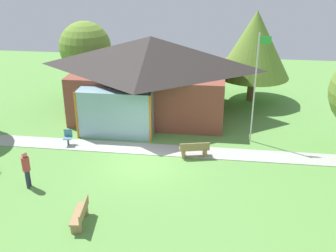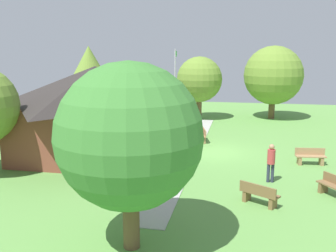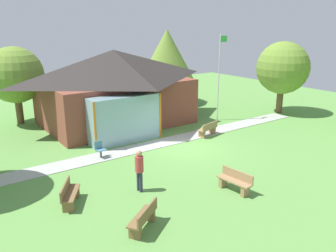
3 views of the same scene
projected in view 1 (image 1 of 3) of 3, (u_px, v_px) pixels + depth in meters
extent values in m
plane|color=#609947|center=(145.00, 162.00, 19.82)|extent=(44.00, 44.00, 0.00)
cube|color=brown|center=(152.00, 90.00, 25.43)|extent=(9.13, 6.42, 2.97)
pyramid|color=#2D2826|center=(151.00, 52.00, 24.44)|extent=(10.13, 7.42, 1.93)
cube|color=#8CB2BF|center=(116.00, 113.00, 22.19)|extent=(4.11, 1.20, 2.67)
cylinder|color=orange|center=(76.00, 116.00, 21.90)|extent=(0.12, 0.12, 2.67)
cylinder|color=orange|center=(150.00, 119.00, 21.40)|extent=(0.12, 0.12, 2.67)
cube|color=#ADADA8|center=(150.00, 149.00, 21.08)|extent=(20.17, 1.36, 0.03)
cylinder|color=silver|center=(255.00, 90.00, 20.88)|extent=(0.08, 0.08, 5.90)
cube|color=green|center=(265.00, 40.00, 19.81)|extent=(0.60, 0.02, 0.40)
cube|color=#9E7A51|center=(79.00, 214.00, 15.18)|extent=(0.61, 1.54, 0.06)
cube|color=#9E7A51|center=(76.00, 228.00, 14.78)|extent=(0.42, 0.20, 0.39)
cube|color=#9E7A51|center=(83.00, 211.00, 15.79)|extent=(0.42, 0.20, 0.39)
cube|color=#9E7A51|center=(84.00, 209.00, 15.09)|extent=(0.23, 1.50, 0.36)
cube|color=#9E7A51|center=(194.00, 149.00, 20.19)|extent=(1.56, 0.78, 0.06)
cube|color=#9E7A51|center=(183.00, 154.00, 20.24)|extent=(0.25, 0.43, 0.39)
cube|color=#9E7A51|center=(205.00, 152.00, 20.35)|extent=(0.25, 0.43, 0.39)
cube|color=#9E7A51|center=(195.00, 146.00, 19.93)|extent=(1.47, 0.41, 0.36)
cube|color=teal|center=(68.00, 138.00, 21.35)|extent=(0.50, 0.50, 0.04)
cube|color=teal|center=(68.00, 133.00, 21.45)|extent=(0.44, 0.11, 0.40)
cylinder|color=#4C4C51|center=(68.00, 142.00, 21.45)|extent=(0.10, 0.10, 0.42)
cylinder|color=#4C4C51|center=(69.00, 145.00, 21.53)|extent=(0.36, 0.36, 0.02)
cylinder|color=#2D3347|center=(29.00, 178.00, 17.65)|extent=(0.14, 0.14, 0.85)
cylinder|color=#2D3347|center=(27.00, 180.00, 17.49)|extent=(0.14, 0.14, 0.85)
cylinder|color=#BF3F3F|center=(26.00, 164.00, 17.27)|extent=(0.34, 0.34, 0.65)
sphere|color=tan|center=(24.00, 154.00, 17.09)|extent=(0.24, 0.24, 0.24)
cylinder|color=brown|center=(88.00, 79.00, 29.53)|extent=(0.46, 0.46, 1.91)
sphere|color=olive|center=(85.00, 47.00, 28.60)|extent=(3.69, 3.69, 3.69)
cylinder|color=brown|center=(251.00, 88.00, 27.70)|extent=(0.52, 0.52, 1.75)
cone|color=olive|center=(255.00, 44.00, 26.47)|extent=(4.87, 4.87, 4.38)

